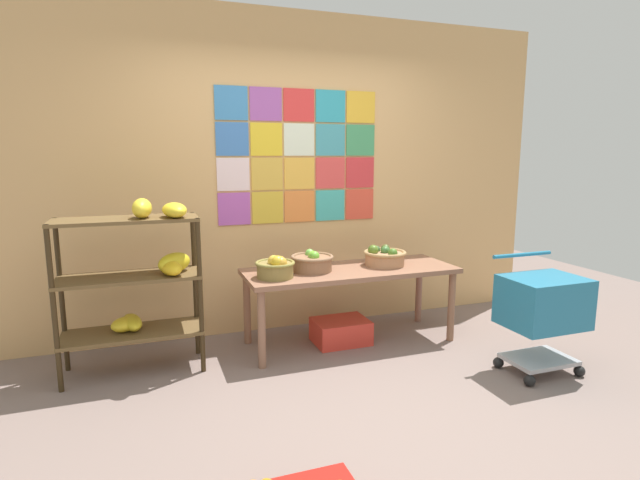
# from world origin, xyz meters

# --- Properties ---
(ground) EXTENTS (9.14, 9.14, 0.00)m
(ground) POSITION_xyz_m (0.00, 0.00, 0.00)
(ground) COLOR #7B6760
(back_wall_with_art) EXTENTS (5.05, 0.07, 2.81)m
(back_wall_with_art) POSITION_xyz_m (0.00, 1.60, 1.41)
(back_wall_with_art) COLOR tan
(back_wall_with_art) RESTS_ON ground
(banana_shelf_unit) EXTENTS (0.99, 0.45, 1.29)m
(banana_shelf_unit) POSITION_xyz_m (-1.30, 1.00, 0.75)
(banana_shelf_unit) COLOR #352613
(banana_shelf_unit) RESTS_ON ground
(display_table) EXTENTS (1.78, 0.65, 0.64)m
(display_table) POSITION_xyz_m (0.35, 1.02, 0.57)
(display_table) COLOR #8A5E46
(display_table) RESTS_ON ground
(fruit_basket_left) EXTENTS (0.37, 0.37, 0.18)m
(fruit_basket_left) POSITION_xyz_m (0.67, 1.04, 0.72)
(fruit_basket_left) COLOR #B07D56
(fruit_basket_left) RESTS_ON display_table
(fruit_basket_right) EXTENTS (0.35, 0.35, 0.17)m
(fruit_basket_right) POSITION_xyz_m (0.02, 1.04, 0.72)
(fruit_basket_right) COLOR #8B6245
(fruit_basket_right) RESTS_ON display_table
(fruit_basket_back_left) EXTENTS (0.31, 0.31, 0.19)m
(fruit_basket_back_left) POSITION_xyz_m (-0.32, 0.92, 0.73)
(fruit_basket_back_left) COLOR olive
(fruit_basket_back_left) RESTS_ON display_table
(produce_crate_under_table) EXTENTS (0.46, 0.34, 0.20)m
(produce_crate_under_table) POSITION_xyz_m (0.27, 1.02, 0.10)
(produce_crate_under_table) COLOR red
(produce_crate_under_table) RESTS_ON ground
(shopping_cart) EXTENTS (0.55, 0.47, 0.85)m
(shopping_cart) POSITION_xyz_m (1.42, -0.01, 0.51)
(shopping_cart) COLOR black
(shopping_cart) RESTS_ON ground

